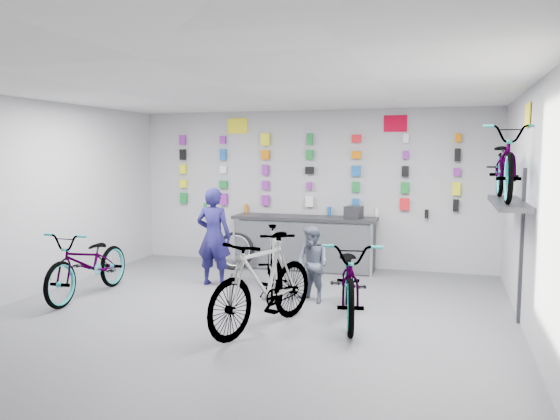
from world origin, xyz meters
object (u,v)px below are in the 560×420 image
(bike_service, at_px, (275,262))
(clerk, at_px, (214,236))
(bike_left, at_px, (89,263))
(bike_center, at_px, (263,282))
(bike_right, at_px, (351,279))
(customer, at_px, (312,264))
(counter, at_px, (304,244))

(bike_service, xyz_separation_m, clerk, (-1.18, 0.38, 0.28))
(bike_left, height_order, bike_center, bike_center)
(bike_center, relative_size, bike_service, 1.11)
(bike_right, xyz_separation_m, customer, (-0.69, 0.69, 0.01))
(clerk, relative_size, customer, 1.45)
(clerk, bearing_deg, customer, 161.84)
(bike_left, distance_m, bike_center, 3.10)
(customer, bearing_deg, bike_center, -72.42)
(counter, height_order, customer, customer)
(bike_center, relative_size, customer, 1.76)
(bike_right, relative_size, clerk, 1.28)
(bike_right, height_order, clerk, clerk)
(clerk, bearing_deg, bike_left, 38.07)
(counter, relative_size, customer, 2.41)
(bike_left, xyz_separation_m, bike_center, (3.03, -0.67, 0.07))
(bike_center, xyz_separation_m, bike_service, (-0.34, 1.54, -0.06))
(counter, xyz_separation_m, customer, (0.69, -2.17, 0.07))
(bike_center, bearing_deg, bike_right, 55.99)
(bike_left, xyz_separation_m, bike_service, (2.68, 0.88, 0.01))
(bike_right, distance_m, customer, 0.98)
(bike_center, height_order, clerk, clerk)
(bike_center, bearing_deg, customer, 98.71)
(customer, bearing_deg, bike_right, -16.31)
(counter, distance_m, bike_left, 3.90)
(bike_center, bearing_deg, bike_left, -172.27)
(counter, relative_size, bike_service, 1.52)
(bike_left, bearing_deg, bike_right, -1.36)
(bike_left, bearing_deg, customer, 10.57)
(counter, distance_m, bike_right, 3.18)
(bike_right, relative_size, customer, 1.86)
(counter, bearing_deg, bike_left, -132.06)
(clerk, height_order, customer, clerk)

